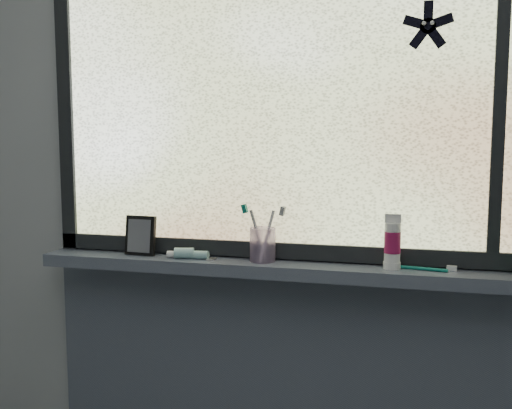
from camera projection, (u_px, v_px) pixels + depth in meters
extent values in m
cube|color=#9EA3A8|center=(291.00, 187.00, 1.80)|extent=(3.00, 0.01, 2.50)
cube|color=#4A5263|center=(286.00, 269.00, 1.76)|extent=(1.62, 0.14, 0.04)
cube|color=silver|center=(290.00, 97.00, 1.75)|extent=(1.50, 0.01, 1.00)
cube|color=black|center=(289.00, 251.00, 1.80)|extent=(1.60, 0.03, 0.05)
cube|color=black|center=(67.00, 101.00, 1.94)|extent=(0.05, 0.03, 1.10)
cube|color=black|center=(500.00, 93.00, 1.60)|extent=(0.03, 0.03, 1.00)
cube|color=black|center=(141.00, 235.00, 1.88)|extent=(0.11, 0.06, 0.13)
cylinder|color=#C6A4DA|center=(263.00, 245.00, 1.78)|extent=(0.09, 0.09, 0.11)
cylinder|color=silver|center=(392.00, 240.00, 1.67)|extent=(0.05, 0.05, 0.12)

